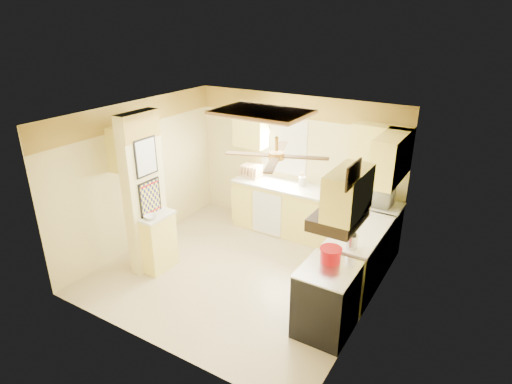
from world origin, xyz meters
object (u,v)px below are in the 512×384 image
Objects in this scene: stove at (326,300)px; dutch_oven at (331,255)px; microwave at (376,196)px; bowl at (151,217)px; kettle at (352,242)px.

stove is 0.58m from dutch_oven.
dutch_oven is (0.03, -1.96, -0.08)m from microwave.
kettle is (2.88, 0.70, 0.08)m from bowl.
bowl is 2.77m from dutch_oven.
microwave reaches higher than bowl.
bowl is (-2.72, -2.26, -0.12)m from microwave.
microwave reaches higher than dutch_oven.
dutch_oven is 0.43m from kettle.
bowl is at bearing -173.77° from dutch_oven.
stove is 1.72× the size of microwave.
stove is at bearing 95.17° from microwave.
microwave is 1.96m from dutch_oven.
stove is at bearing 2.67° from bowl.
microwave is 1.90× the size of dutch_oven.
kettle is (0.13, 0.40, 0.03)m from dutch_oven.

